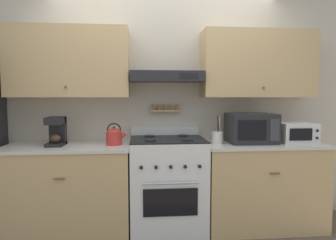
{
  "coord_description": "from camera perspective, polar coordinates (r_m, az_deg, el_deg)",
  "views": [
    {
      "loc": [
        -0.27,
        -2.71,
        1.39
      ],
      "look_at": [
        -0.0,
        0.28,
        1.15
      ],
      "focal_mm": 32.0,
      "sensor_mm": 36.0,
      "label": 1
    }
  ],
  "objects": [
    {
      "name": "counter_left",
      "position": [
        3.28,
        -18.38,
        -12.36
      ],
      "size": [
        1.25,
        0.68,
        0.9
      ],
      "color": "tan",
      "rests_on": "ground_plane"
    },
    {
      "name": "utensil_crock",
      "position": [
        3.15,
        9.39,
        -3.16
      ],
      "size": [
        0.12,
        0.12,
        0.28
      ],
      "color": "silver",
      "rests_on": "counter_right"
    },
    {
      "name": "counter_right",
      "position": [
        3.44,
        17.22,
        -11.52
      ],
      "size": [
        1.25,
        0.68,
        0.9
      ],
      "color": "tan",
      "rests_on": "ground_plane"
    },
    {
      "name": "wall_back",
      "position": [
        3.35,
        -0.54,
        5.4
      ],
      "size": [
        5.2,
        0.46,
        2.55
      ],
      "color": "beige",
      "rests_on": "ground_plane"
    },
    {
      "name": "microwave",
      "position": [
        3.27,
        15.51,
        -1.49
      ],
      "size": [
        0.48,
        0.39,
        0.31
      ],
      "color": "#232326",
      "rests_on": "counter_right"
    },
    {
      "name": "coffee_maker",
      "position": [
        3.19,
        -20.46,
        -1.91
      ],
      "size": [
        0.16,
        0.25,
        0.28
      ],
      "color": "black",
      "rests_on": "counter_left"
    },
    {
      "name": "stove_range",
      "position": [
        3.19,
        -0.09,
        -12.03
      ],
      "size": [
        0.76,
        0.68,
        1.06
      ],
      "color": "white",
      "rests_on": "ground_plane"
    },
    {
      "name": "tea_kettle",
      "position": [
        3.06,
        -10.21,
        -3.03
      ],
      "size": [
        0.21,
        0.16,
        0.22
      ],
      "color": "red",
      "rests_on": "counter_left"
    },
    {
      "name": "toaster_oven",
      "position": [
        3.46,
        23.16,
        -2.22
      ],
      "size": [
        0.37,
        0.32,
        0.21
      ],
      "color": "white",
      "rests_on": "counter_right"
    }
  ]
}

